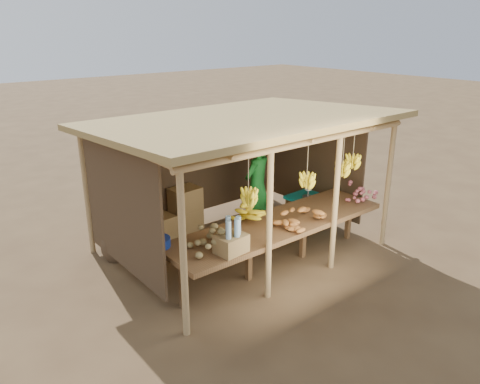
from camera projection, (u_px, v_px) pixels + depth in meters
ground at (240, 247)px, 8.34m from camera, size 60.00×60.00×0.00m
stall_structure at (241, 143)px, 7.68m from camera, size 4.70×3.50×2.43m
counter at (278, 226)px, 7.40m from camera, size 3.90×1.05×0.80m
potato_heap at (212, 236)px, 6.49m from camera, size 1.01×0.74×0.36m
sweet_potato_heap at (302, 213)px, 7.28m from camera, size 1.00×0.73×0.35m
onion_heap at (360, 189)px, 8.37m from camera, size 0.84×0.58×0.36m
banana_pile at (247, 213)px, 7.30m from camera, size 0.70×0.46×0.35m
tomato_basin at (157, 241)px, 6.55m from camera, size 0.37×0.37×0.19m
bottle_box at (231, 239)px, 6.35m from camera, size 0.44×0.36×0.52m
vendor at (257, 186)px, 8.82m from camera, size 0.74×0.58×1.77m
tarp_crate at (305, 210)px, 9.17m from camera, size 0.71×0.62×0.81m
carton_stack at (177, 215)px, 8.77m from camera, size 1.15×0.46×0.85m
burlap_sacks at (128, 239)px, 7.98m from camera, size 0.95×0.50×0.67m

